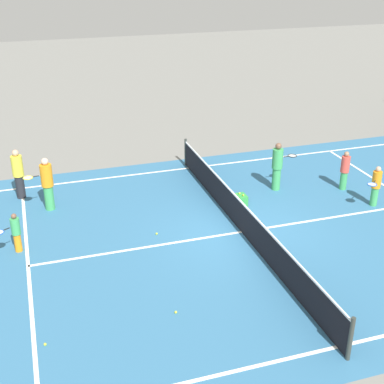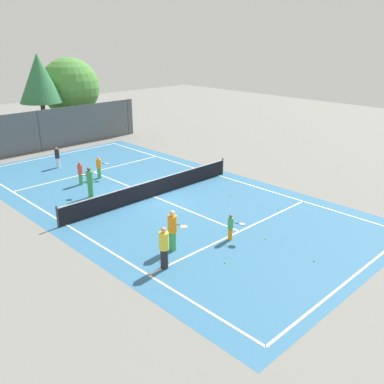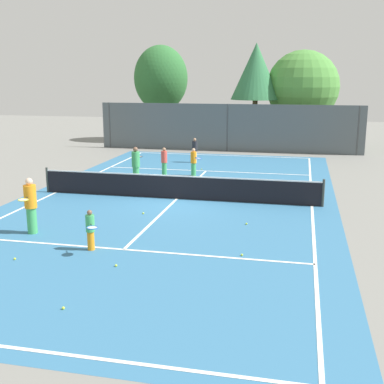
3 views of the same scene
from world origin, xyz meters
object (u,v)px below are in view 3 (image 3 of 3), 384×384
Objects in this scene: tennis_ball_1 at (242,255)px; tennis_ball_5 at (201,169)px; tennis_ball_2 at (15,259)px; tennis_ball_6 at (63,308)px; tennis_ball_3 at (246,224)px; player_1 at (136,165)px; tennis_ball_4 at (143,213)px; player_2 at (164,161)px; ball_crate at (141,189)px; player_6 at (195,150)px; tennis_ball_0 at (116,265)px; player_5 at (31,205)px; player_3 at (90,229)px; player_0 at (194,162)px.

tennis_ball_5 is at bearing 106.37° from tennis_ball_1.
tennis_ball_6 is (2.72, -2.48, 0.00)m from tennis_ball_2.
tennis_ball_2 and tennis_ball_3 have the same top height.
tennis_ball_2 is (-6.14, -1.69, 0.00)m from tennis_ball_1.
player_1 is 26.92× the size of tennis_ball_5.
tennis_ball_4 and tennis_ball_6 have the same top height.
player_2 is 12.17m from tennis_ball_1.
player_6 is at bearing 85.76° from ball_crate.
player_2 is at bearing 99.75° from tennis_ball_0.
tennis_ball_4 is (-4.12, 3.61, 0.00)m from tennis_ball_1.
tennis_ball_1 is 5.47m from tennis_ball_4.
tennis_ball_2 is 1.00× the size of tennis_ball_3.
tennis_ball_2 is at bearing -71.37° from player_5.
player_2 reaches higher than tennis_ball_0.
tennis_ball_2 is at bearing -141.13° from tennis_ball_3.
player_3 reaches higher than tennis_ball_0.
tennis_ball_0 is at bearing 2.77° from tennis_ball_2.
player_2 is 22.01× the size of tennis_ball_6.
player_6 is 22.03× the size of tennis_ball_1.
player_6 reaches higher than ball_crate.
player_1 is 0.97× the size of player_5.
player_0 is 21.62× the size of tennis_ball_0.
player_0 is 3.13× the size of ball_crate.
tennis_ball_1 and tennis_ball_2 have the same top height.
player_2 reaches higher than tennis_ball_6.
player_5 is 4.04× the size of ball_crate.
tennis_ball_0 is at bearing -79.99° from tennis_ball_4.
tennis_ball_5 is (1.56, 2.00, -0.71)m from player_2.
player_3 is at bearing -85.17° from player_2.
player_3 is 3.86m from tennis_ball_6.
player_3 is at bearing 137.76° from tennis_ball_0.
tennis_ball_0 is 2.63m from tennis_ball_6.
tennis_ball_3 is (2.99, 4.64, 0.00)m from tennis_ball_0.
player_5 reaches higher than player_2.
tennis_ball_6 is at bearing -84.92° from tennis_ball_4.
player_2 reaches higher than ball_crate.
player_3 reaches higher than tennis_ball_4.
tennis_ball_1 is at bearing 25.75° from tennis_ball_0.
tennis_ball_4 is at bearing 95.08° from tennis_ball_6.
ball_crate is 6.90× the size of tennis_ball_2.
player_6 is at bearing 80.76° from player_2.
tennis_ball_2 and tennis_ball_4 have the same top height.
player_1 reaches higher than player_2.
player_0 is 0.80× the size of player_1.
player_1 reaches higher than tennis_ball_1.
player_2 reaches higher than tennis_ball_5.
tennis_ball_1 is 3.10m from tennis_ball_3.
player_3 is at bearing -93.79° from tennis_ball_4.
player_6 is 19.37m from tennis_ball_6.
player_0 is 1.17× the size of player_3.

